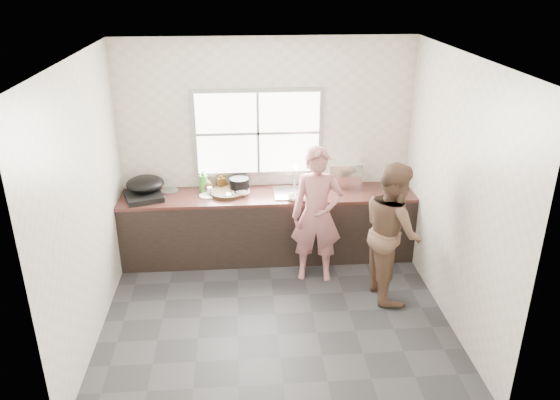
{
  "coord_description": "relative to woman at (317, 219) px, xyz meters",
  "views": [
    {
      "loc": [
        -0.32,
        -4.88,
        3.43
      ],
      "look_at": [
        0.1,
        0.65,
        1.05
      ],
      "focal_mm": 35.0,
      "sensor_mm": 36.0,
      "label": 1
    }
  ],
  "objects": [
    {
      "name": "bowl_crabs",
      "position": [
        -0.11,
        0.34,
        0.13
      ],
      "size": [
        0.23,
        0.23,
        0.06
      ],
      "primitive_type": "imported",
      "rotation": [
        0.0,
        0.0,
        -0.36
      ],
      "color": "silver",
      "rests_on": "countertop"
    },
    {
      "name": "floor",
      "position": [
        -0.53,
        -0.74,
        -0.76
      ],
      "size": [
        3.6,
        3.2,
        0.01
      ],
      "primitive_type": "cube",
      "color": "#2C2C2F",
      "rests_on": "ground"
    },
    {
      "name": "bowl_held",
      "position": [
        -0.23,
        0.34,
        0.14
      ],
      "size": [
        0.23,
        0.23,
        0.06
      ],
      "primitive_type": "imported",
      "rotation": [
        0.0,
        0.0,
        -0.14
      ],
      "color": "silver",
      "rests_on": "countertop"
    },
    {
      "name": "bowl_mince",
      "position": [
        -0.86,
        0.55,
        0.13
      ],
      "size": [
        0.21,
        0.21,
        0.05
      ],
      "primitive_type": "imported",
      "rotation": [
        0.0,
        0.0,
        0.01
      ],
      "color": "white",
      "rests_on": "countertop"
    },
    {
      "name": "pot_lid_right",
      "position": [
        -1.75,
        0.74,
        0.11
      ],
      "size": [
        0.25,
        0.25,
        0.01
      ],
      "primitive_type": "cylinder",
      "rotation": [
        0.0,
        0.0,
        -0.11
      ],
      "color": "#A9ABB0",
      "rests_on": "countertop"
    },
    {
      "name": "wall_left",
      "position": [
        -2.34,
        -0.74,
        0.59
      ],
      "size": [
        0.01,
        3.2,
        2.7
      ],
      "primitive_type": "cube",
      "color": "beige",
      "rests_on": "ground"
    },
    {
      "name": "burner",
      "position": [
        -2.02,
        0.51,
        0.14
      ],
      "size": [
        0.53,
        0.53,
        0.06
      ],
      "primitive_type": "cube",
      "rotation": [
        0.0,
        0.0,
        0.32
      ],
      "color": "black",
      "rests_on": "countertop"
    },
    {
      "name": "wok",
      "position": [
        -2.02,
        0.64,
        0.25
      ],
      "size": [
        0.57,
        0.57,
        0.17
      ],
      "primitive_type": "ellipsoid",
      "rotation": [
        0.0,
        0.0,
        -0.33
      ],
      "color": "black",
      "rests_on": "burner"
    },
    {
      "name": "bottle_green",
      "position": [
        -1.32,
        0.69,
        0.25
      ],
      "size": [
        0.13,
        0.13,
        0.29
      ],
      "primitive_type": "imported",
      "rotation": [
        0.0,
        0.0,
        -0.14
      ],
      "color": "green",
      "rests_on": "countertop"
    },
    {
      "name": "wall_back",
      "position": [
        -0.53,
        0.87,
        0.59
      ],
      "size": [
        3.6,
        0.01,
        2.7
      ],
      "primitive_type": "cube",
      "color": "beige",
      "rests_on": "ground"
    },
    {
      "name": "window_glazing",
      "position": [
        -0.63,
        0.83,
        0.79
      ],
      "size": [
        1.5,
        0.01,
        1.0
      ],
      "primitive_type": "cube",
      "color": "white",
      "rests_on": "window_frame"
    },
    {
      "name": "pot_lid_left",
      "position": [
        -1.88,
        0.5,
        0.11
      ],
      "size": [
        0.28,
        0.28,
        0.01
      ],
      "primitive_type": "cylinder",
      "rotation": [
        0.0,
        0.0,
        0.23
      ],
      "color": "silver",
      "rests_on": "countertop"
    },
    {
      "name": "cleaver",
      "position": [
        -0.94,
        0.49,
        0.15
      ],
      "size": [
        0.2,
        0.11,
        0.01
      ],
      "primitive_type": "cube",
      "rotation": [
        0.0,
        0.0,
        -0.04
      ],
      "color": "silver",
      "rests_on": "cutting_board"
    },
    {
      "name": "window_frame",
      "position": [
        -0.63,
        0.85,
        0.79
      ],
      "size": [
        1.6,
        0.05,
        1.1
      ],
      "primitive_type": "cube",
      "color": "#9EA0A5",
      "rests_on": "wall_back"
    },
    {
      "name": "glass_jar",
      "position": [
        -1.24,
        0.59,
        0.15
      ],
      "size": [
        0.07,
        0.07,
        0.1
      ],
      "primitive_type": "cylinder",
      "rotation": [
        0.0,
        0.0,
        -0.11
      ],
      "color": "white",
      "rests_on": "countertop"
    },
    {
      "name": "person_side",
      "position": [
        0.77,
        -0.41,
        0.03
      ],
      "size": [
        0.65,
        0.8,
        1.56
      ],
      "primitive_type": "imported",
      "rotation": [
        0.0,
        0.0,
        1.65
      ],
      "color": "brown",
      "rests_on": "floor"
    },
    {
      "name": "wall_front",
      "position": [
        -0.53,
        -2.34,
        0.59
      ],
      "size": [
        3.6,
        0.01,
        2.7
      ],
      "primitive_type": "cube",
      "color": "beige",
      "rests_on": "ground"
    },
    {
      "name": "plate_food",
      "position": [
        -1.27,
        0.53,
        0.11
      ],
      "size": [
        0.27,
        0.27,
        0.02
      ],
      "primitive_type": "cylinder",
      "rotation": [
        0.0,
        0.0,
        0.4
      ],
      "color": "white",
      "rests_on": "countertop"
    },
    {
      "name": "cutting_board",
      "position": [
        -1.03,
        0.59,
        0.13
      ],
      "size": [
        0.54,
        0.54,
        0.04
      ],
      "primitive_type": "cylinder",
      "rotation": [
        0.0,
        0.0,
        -0.24
      ],
      "color": "black",
      "rests_on": "countertop"
    },
    {
      "name": "black_pot",
      "position": [
        -0.88,
        0.67,
        0.19
      ],
      "size": [
        0.3,
        0.3,
        0.17
      ],
      "primitive_type": "cylinder",
      "rotation": [
        0.0,
        0.0,
        -0.38
      ],
      "color": "black",
      "rests_on": "countertop"
    },
    {
      "name": "wall_right",
      "position": [
        1.27,
        -0.74,
        0.59
      ],
      "size": [
        0.01,
        3.2,
        2.7
      ],
      "primitive_type": "cube",
      "color": "beige",
      "rests_on": "ground"
    },
    {
      "name": "woman",
      "position": [
        0.0,
        0.0,
        0.0
      ],
      "size": [
        0.59,
        0.43,
        1.51
      ],
      "primitive_type": "imported",
      "rotation": [
        0.0,
        0.0,
        -0.12
      ],
      "color": "#B36B6C",
      "rests_on": "floor"
    },
    {
      "name": "sink",
      "position": [
        -0.18,
        0.55,
        0.11
      ],
      "size": [
        0.55,
        0.45,
        0.02
      ],
      "primitive_type": "cube",
      "color": "silver",
      "rests_on": "countertop"
    },
    {
      "name": "faucet",
      "position": [
        -0.18,
        0.75,
        0.25
      ],
      "size": [
        0.02,
        0.02,
        0.3
      ],
      "primitive_type": "cylinder",
      "color": "silver",
      "rests_on": "countertop"
    },
    {
      "name": "bottle_brown_tall",
      "position": [
        -1.11,
        0.78,
        0.2
      ],
      "size": [
        0.12,
        0.12,
        0.2
      ],
      "primitive_type": "imported",
      "rotation": [
        0.0,
        0.0,
        0.41
      ],
      "color": "#492E12",
      "rests_on": "countertop"
    },
    {
      "name": "countertop",
      "position": [
        -0.53,
        0.55,
        0.08
      ],
      "size": [
        3.6,
        0.64,
        0.04
      ],
      "primitive_type": "cube",
      "color": "#3C1E18",
      "rests_on": "cabinet"
    },
    {
      "name": "ceiling",
      "position": [
        -0.53,
        -0.74,
        1.95
      ],
      "size": [
        3.6,
        3.2,
        0.01
      ],
      "primitive_type": "cube",
      "color": "silver",
      "rests_on": "wall_back"
    },
    {
      "name": "dish_rack",
      "position": [
        0.44,
        0.78,
        0.26
      ],
      "size": [
        0.42,
        0.31,
        0.31
      ],
      "primitive_type": "cube",
      "rotation": [
        0.0,
        0.0,
        0.05
      ],
      "color": "white",
      "rests_on": "countertop"
    },
    {
      "name": "bottle_brown_short",
      "position": [
        -1.29,
        0.71,
        0.2
      ],
      "size": [
        0.16,
        0.16,
        0.18
      ],
      "primitive_type": "imported",
      "rotation": [
        0.0,
        0.0,
        -0.13
      ],
      "color": "#452411",
      "rests_on": "countertop"
    },
    {
      "name": "cabinet",
      "position": [
        -0.53,
        0.55,
        -0.35
      ],
      "size": [
        3.6,
        0.62,
        0.82
      ],
      "primitive_type": "cube",
      "color": "black",
      "rests_on": "floor"
    }
  ]
}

